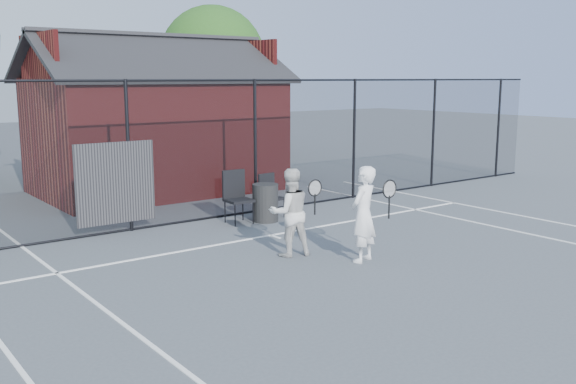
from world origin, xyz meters
TOP-DOWN VIEW (x-y plane):
  - ground at (0.00, 0.00)m, footprint 80.00×80.00m
  - court_lines at (0.00, -1.32)m, footprint 11.02×18.00m
  - fence at (-0.30, 5.00)m, footprint 22.04×3.00m
  - clubhouse at (0.50, 9.00)m, footprint 6.50×4.36m
  - tree_right at (5.50, 14.50)m, footprint 3.97×3.97m
  - player_front at (0.21, 0.64)m, footprint 0.76×0.62m
  - player_back at (-0.55, 1.66)m, footprint 0.89×0.76m
  - chair_left at (1.00, 4.35)m, footprint 0.50×0.51m
  - chair_right at (0.09, 4.27)m, footprint 0.55×0.57m
  - waste_bin at (0.64, 4.10)m, footprint 0.63×0.63m

SIDE VIEW (x-z plane):
  - ground at x=0.00m, z-range 0.00..0.00m
  - court_lines at x=0.00m, z-range 0.00..0.01m
  - waste_bin at x=0.64m, z-range 0.00..0.80m
  - chair_left at x=1.00m, z-range 0.00..0.93m
  - chair_right at x=0.09m, z-range 0.00..1.09m
  - player_back at x=-0.55m, z-range 0.00..1.52m
  - player_front at x=0.21m, z-range 0.00..1.61m
  - fence at x=-0.30m, z-range -0.05..2.95m
  - clubhouse at x=0.50m, z-range -0.49..3.70m
  - tree_right at x=5.50m, z-range 0.86..6.56m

